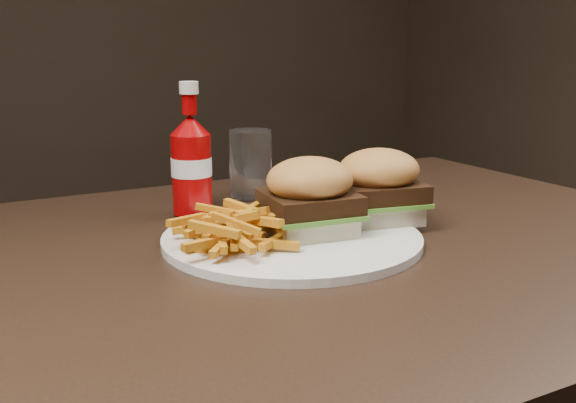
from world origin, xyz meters
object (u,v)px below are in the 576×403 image
tumbler (251,163)px  plate (292,238)px  dining_table (270,264)px  ketchup_bottle (192,174)px

tumbler → plate: bearing=-104.2°
dining_table → tumbler: bearing=68.9°
dining_table → tumbler: size_ratio=11.47×
dining_table → ketchup_bottle: size_ratio=10.70×
plate → ketchup_bottle: (-0.06, 0.18, 0.06)m
plate → tumbler: tumbler is taller
plate → tumbler: 0.26m
dining_table → ketchup_bottle: (-0.03, 0.19, 0.08)m
dining_table → ketchup_bottle: 0.21m
plate → ketchup_bottle: 0.20m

